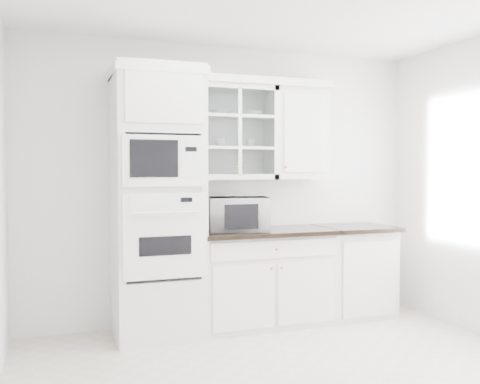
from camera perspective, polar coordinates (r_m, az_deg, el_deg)
name	(u,v)px	position (r m, az deg, el deg)	size (l,w,h in m)	color
ground	(304,383)	(3.97, 6.85, -19.60)	(4.00, 3.50, 0.01)	beige
room_shell	(280,132)	(4.09, 4.27, 6.41)	(4.00, 3.50, 2.70)	white
oven_column	(157,203)	(4.81, -8.80, -1.13)	(0.76, 0.68, 2.40)	silver
base_cabinet_run	(263,276)	(5.22, 2.49, -8.98)	(1.32, 0.67, 0.92)	silver
extra_base_cabinet	(353,270)	(5.67, 11.99, -8.13)	(0.72, 0.67, 0.92)	silver
upper_cabinet_glass	(234,133)	(5.18, -0.64, 6.35)	(0.80, 0.33, 0.90)	silver
upper_cabinet_solid	(297,134)	(5.43, 6.15, 6.15)	(0.55, 0.33, 0.90)	silver
crown_molding	(224,81)	(5.17, -1.67, 11.76)	(2.14, 0.38, 0.07)	white
countertop_microwave	(239,214)	(5.01, -0.13, -2.36)	(0.55, 0.45, 0.32)	white
bowl_a	(221,113)	(5.15, -2.08, 8.44)	(0.21, 0.21, 0.05)	white
bowl_b	(253,114)	(5.26, 1.45, 8.33)	(0.18, 0.18, 0.06)	white
cup_a	(221,143)	(5.15, -2.09, 5.27)	(0.11, 0.11, 0.08)	white
cup_b	(250,143)	(5.23, 1.11, 5.22)	(0.09, 0.09, 0.08)	white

